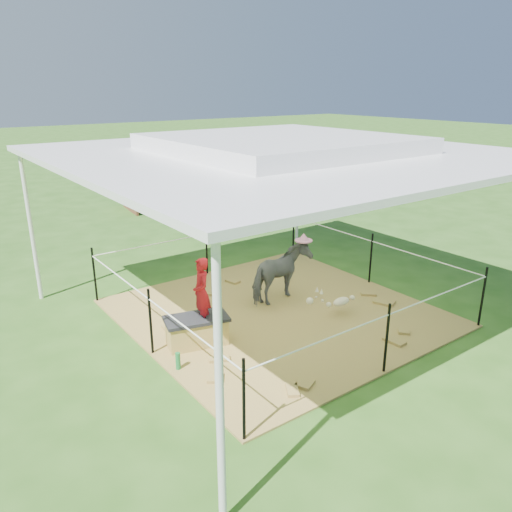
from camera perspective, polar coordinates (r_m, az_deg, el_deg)
ground at (r=8.37m, az=2.45°, el=-6.59°), size 90.00×90.00×0.00m
hay_patch at (r=8.36m, az=2.45°, el=-6.50°), size 4.60×4.60×0.03m
canopy_tent at (r=7.61m, az=2.73°, el=12.03°), size 6.30×6.30×2.90m
rope_fence at (r=8.11m, az=2.51°, el=-2.49°), size 4.54×4.54×1.00m
straw_bale at (r=7.36m, az=-6.77°, el=-8.60°), size 0.93×0.63×0.38m
dark_cloth at (r=7.26m, az=-6.83°, el=-7.12°), size 0.99×0.69×0.05m
woman at (r=7.11m, az=-6.28°, el=-3.40°), size 0.33×0.42×1.02m
green_bottle at (r=6.82m, az=-8.91°, el=-11.76°), size 0.08×0.08×0.24m
pony at (r=8.61m, az=2.88°, el=-2.04°), size 1.26×0.77×0.99m
pink_hat at (r=8.42m, az=2.95°, el=1.58°), size 0.31×0.31×0.14m
foal at (r=8.29m, az=9.72°, el=-4.97°), size 0.93×0.54×0.50m
trash_barrel at (r=15.30m, az=-4.01°, el=6.84°), size 0.71×0.71×0.83m
picnic_table_near at (r=15.78m, az=-11.46°, el=6.91°), size 2.19×1.70×0.85m
picnic_table_far at (r=18.43m, az=-2.79°, el=8.78°), size 1.95×1.53×0.74m
distant_person at (r=15.03m, az=-9.64°, el=6.97°), size 0.56×0.45×1.13m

